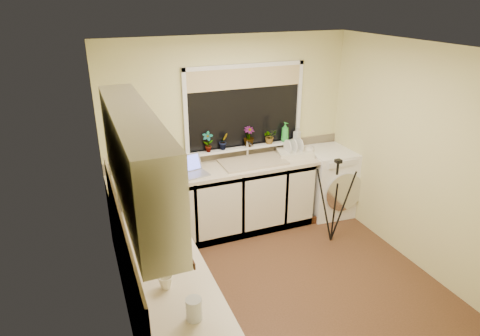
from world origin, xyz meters
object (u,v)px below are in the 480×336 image
washing_machine (330,181)px  kettle (156,198)px  cup_back (309,150)px  steel_jar (156,254)px  plant_d (270,136)px  plant_b (224,141)px  soap_bottle_green (285,132)px  glass_jug (194,309)px  plant_a (208,142)px  microwave (144,185)px  cup_left (166,282)px  plant_c (249,136)px  soap_bottle_clear (297,134)px  dish_rack (295,153)px  tripod (334,201)px  laptop (193,169)px

washing_machine → kettle: bearing=-160.3°
kettle → cup_back: kettle is taller
steel_jar → cup_back: size_ratio=0.96×
plant_d → plant_b: bearing=179.3°
soap_bottle_green → cup_back: (0.27, -0.20, -0.23)m
glass_jug → plant_b: plant_b is taller
washing_machine → plant_a: 1.86m
microwave → cup_back: 2.34m
washing_machine → cup_left: bearing=-140.3°
cup_left → soap_bottle_green: bearing=46.3°
plant_c → soap_bottle_clear: bearing=-0.6°
dish_rack → cup_left: (-2.18, -2.04, 0.02)m
washing_machine → plant_c: (-1.13, 0.27, 0.71)m
cup_back → plant_b: bearing=169.5°
dish_rack → tripod: bearing=-64.5°
tripod → plant_b: bearing=141.3°
tripod → laptop: bearing=159.1°
steel_jar → soap_bottle_clear: soap_bottle_clear is taller
dish_rack → microwave: (-2.07, -0.55, 0.12)m
glass_jug → laptop: bearing=74.4°
cup_back → plant_c: bearing=164.6°
dish_rack → tripod: size_ratio=0.41×
kettle → glass_jug: bearing=-92.6°
kettle → plant_d: size_ratio=1.15×
washing_machine → microwave: (-2.62, -0.47, 0.60)m
laptop → kettle: kettle is taller
tripod → cup_back: size_ratio=8.55×
microwave → cup_back: microwave is taller
microwave → cup_back: bearing=-55.0°
plant_d → cup_left: size_ratio=1.79×
washing_machine → cup_back: bearing=174.8°
glass_jug → tripod: bearing=36.6°
kettle → plant_b: (1.07, 0.98, 0.15)m
glass_jug → cup_back: (2.28, 2.39, -0.03)m
glass_jug → cup_back: glass_jug is taller
kettle → cup_left: (-0.18, -1.24, -0.06)m
tripod → plant_b: size_ratio=5.08×
steel_jar → glass_jug: bearing=-82.3°
tripod → plant_d: size_ratio=5.60×
washing_machine → steel_jar: bearing=-145.7°
tripod → microwave: size_ratio=1.92×
soap_bottle_green → soap_bottle_clear: 0.20m
washing_machine → glass_jug: 3.55m
kettle → plant_c: 1.74m
plant_d → cup_left: bearing=-130.5°
laptop → soap_bottle_green: soap_bottle_green is taller
laptop → soap_bottle_clear: size_ratio=2.15×
laptop → soap_bottle_green: 1.40m
laptop → dish_rack: size_ratio=0.80×
steel_jar → microwave: (0.10, 1.13, 0.10)m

